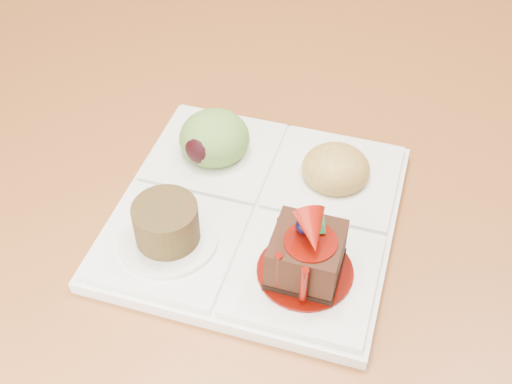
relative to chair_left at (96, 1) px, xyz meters
The scene contains 3 objects.
ground 0.88m from the chair_left, ahead, with size 6.00×6.00×0.00m, color #533117.
chair_left is the anchor object (origin of this frame).
sampler_plate 0.92m from the chair_left, 35.62° to the right, with size 0.30×0.30×0.09m.
Camera 1 is at (0.22, -0.96, 1.18)m, focal length 45.00 mm.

